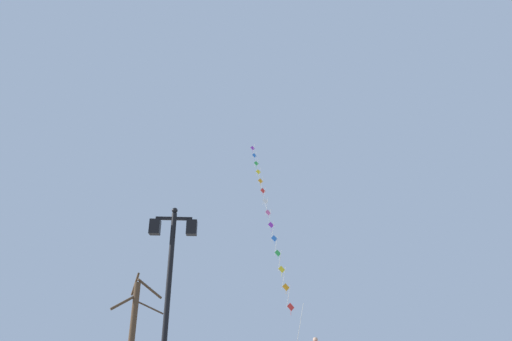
# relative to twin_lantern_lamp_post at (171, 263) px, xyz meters

# --- Properties ---
(twin_lantern_lamp_post) EXTENTS (1.27, 0.28, 4.91)m
(twin_lantern_lamp_post) POSITION_rel_twin_lantern_lamp_post_xyz_m (0.00, 0.00, 0.00)
(twin_lantern_lamp_post) COLOR black
(twin_lantern_lamp_post) RESTS_ON ground_plane
(kite_train) EXTENTS (2.03, 13.58, 18.74)m
(kite_train) POSITION_rel_twin_lantern_lamp_post_xyz_m (4.40, 17.72, 6.74)
(kite_train) COLOR brown
(kite_train) RESTS_ON ground_plane
(bare_tree) EXTENTS (2.34, 1.60, 4.58)m
(bare_tree) POSITION_rel_twin_lantern_lamp_post_xyz_m (-2.72, 9.37, -1.08)
(bare_tree) COLOR #4C3826
(bare_tree) RESTS_ON ground_plane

